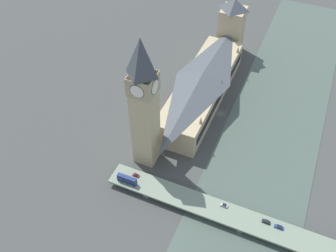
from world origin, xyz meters
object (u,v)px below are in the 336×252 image
object	(u,v)px
victoria_tower	(232,27)
double_decker_bus_lead	(127,179)
car_southbound_mid	(224,205)
parliament_hall	(202,86)
road_bridge	(243,220)
car_northbound_tail	(279,227)
car_northbound_mid	(136,175)
clock_tower	(144,103)
car_northbound_lead	(266,222)

from	to	relation	value
victoria_tower	double_decker_bus_lead	size ratio (longest dim) A/B	4.24
double_decker_bus_lead	car_southbound_mid	distance (m)	55.30
parliament_hall	double_decker_bus_lead	bearing A→B (deg)	81.38
road_bridge	double_decker_bus_lead	distance (m)	66.52
car_southbound_mid	victoria_tower	bearing A→B (deg)	-74.07
double_decker_bus_lead	car_northbound_tail	bearing A→B (deg)	-176.15
car_northbound_mid	car_southbound_mid	size ratio (longest dim) A/B	1.02
car_southbound_mid	clock_tower	bearing A→B (deg)	-17.91
double_decker_bus_lead	car_northbound_mid	distance (m)	6.79
clock_tower	road_bridge	world-z (taller)	clock_tower
road_bridge	double_decker_bus_lead	bearing A→B (deg)	2.80
clock_tower	car_northbound_tail	distance (m)	94.48
car_northbound_mid	car_southbound_mid	xyz separation A→B (m)	(-52.34, -0.87, 0.05)
clock_tower	road_bridge	distance (m)	80.32
car_southbound_mid	parliament_hall	bearing A→B (deg)	-62.64
car_northbound_tail	clock_tower	bearing A→B (deg)	-12.55
parliament_hall	car_northbound_tail	bearing A→B (deg)	131.12
road_bridge	car_northbound_mid	bearing A→B (deg)	-2.42
parliament_hall	car_northbound_mid	distance (m)	82.30
victoria_tower	car_southbound_mid	world-z (taller)	victoria_tower
car_northbound_mid	parliament_hall	bearing A→B (deg)	-97.52
road_bridge	car_northbound_tail	size ratio (longest dim) A/B	32.53
clock_tower	double_decker_bus_lead	distance (m)	44.76
car_northbound_lead	victoria_tower	bearing A→B (deg)	-66.28
double_decker_bus_lead	car_northbound_mid	bearing A→B (deg)	-112.78
double_decker_bus_lead	car_northbound_tail	world-z (taller)	double_decker_bus_lead
car_northbound_tail	road_bridge	bearing A→B (deg)	7.65
car_northbound_mid	car_northbound_tail	world-z (taller)	car_northbound_tail
victoria_tower	car_southbound_mid	distance (m)	152.86
parliament_hall	car_southbound_mid	bearing A→B (deg)	117.36
car_northbound_lead	parliament_hall	bearing A→B (deg)	-51.56
car_northbound_tail	car_southbound_mid	distance (m)	29.59
clock_tower	victoria_tower	size ratio (longest dim) A/B	1.71
road_bridge	car_northbound_lead	world-z (taller)	car_northbound_lead
road_bridge	car_northbound_tail	world-z (taller)	car_northbound_tail
road_bridge	car_northbound_tail	bearing A→B (deg)	-172.35
clock_tower	double_decker_bus_lead	xyz separation A→B (m)	(0.72, 24.32, -37.57)
victoria_tower	road_bridge	size ratio (longest dim) A/B	0.32
clock_tower	victoria_tower	distance (m)	131.02
double_decker_bus_lead	car_northbound_lead	distance (m)	77.91
road_bridge	car_northbound_lead	bearing A→B (deg)	-165.99
car_northbound_mid	car_northbound_tail	bearing A→B (deg)	179.81
car_northbound_mid	car_southbound_mid	bearing A→B (deg)	-179.05
road_bridge	car_northbound_mid	xyz separation A→B (m)	(63.84, -2.70, 1.54)
clock_tower	double_decker_bus_lead	world-z (taller)	clock_tower
victoria_tower	road_bridge	distance (m)	159.91
victoria_tower	road_bridge	bearing A→B (deg)	109.57
clock_tower	car_northbound_mid	bearing A→B (deg)	95.55
car_northbound_lead	car_southbound_mid	distance (m)	22.82
road_bridge	car_northbound_tail	distance (m)	18.30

